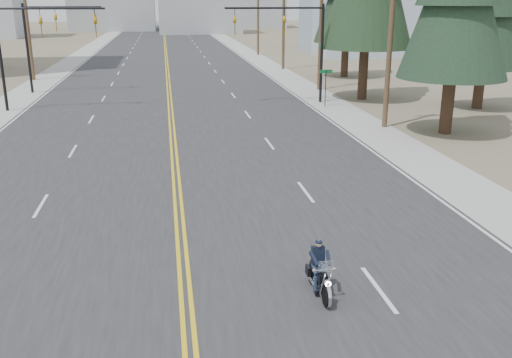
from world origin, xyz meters
The scene contains 15 objects.
road centered at (0.00, 70.00, 0.01)m, with size 20.00×200.00×0.01m, color #303033.
sidewalk_left centered at (-11.50, 70.00, 0.01)m, with size 3.00×200.00×0.01m, color #A5A5A0.
sidewalk_right centered at (11.50, 70.00, 0.01)m, with size 3.00×200.00×0.01m, color #A5A5A0.
traffic_mast_left centered at (-8.98, 32.00, 4.94)m, with size 7.10×0.26×7.00m.
traffic_mast_right centered at (8.98, 32.00, 4.94)m, with size 7.10×0.26×7.00m.
traffic_mast_far centered at (-9.31, 40.00, 4.87)m, with size 6.10×0.26×7.00m.
street_sign centered at (10.80, 30.00, 1.80)m, with size 0.90×0.06×2.62m.
utility_pole_b centered at (12.50, 23.00, 5.98)m, with size 2.20×0.30×11.50m.
utility_pole_c centered at (12.50, 38.00, 5.73)m, with size 2.20×0.30×11.00m.
utility_pole_d centered at (12.50, 53.00, 5.98)m, with size 2.20×0.30×11.50m.
utility_pole_e centered at (12.50, 70.00, 5.73)m, with size 2.20×0.30×11.00m.
utility_pole_left centered at (-12.50, 48.00, 5.48)m, with size 2.20×0.30×10.50m.
haze_bldg_b centered at (8.00, 125.00, 7.00)m, with size 18.00×14.00×14.00m, color #ADB2B7.
haze_bldg_e centered at (25.00, 150.00, 6.00)m, with size 14.00×14.00×12.00m, color #B7BCC6.
motorcyclist centered at (3.42, 4.05, 0.70)m, with size 0.77×1.80×1.40m, color black, non-canonical shape.
Camera 1 is at (-0.26, -8.67, 7.26)m, focal length 40.00 mm.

